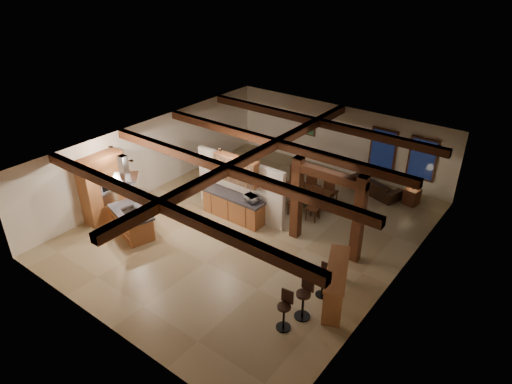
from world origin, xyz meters
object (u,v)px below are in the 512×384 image
sofa (375,185)px  kitchen_island (132,222)px  dining_table (305,198)px  bar_counter (336,278)px

sofa → kitchen_island: bearing=73.0°
kitchen_island → dining_table: size_ratio=1.06×
dining_table → sofa: 3.09m
sofa → bar_counter: bearing=122.6°
kitchen_island → sofa: 9.42m
kitchen_island → bar_counter: size_ratio=0.91×
kitchen_island → dining_table: kitchen_island is taller
dining_table → sofa: (1.67, 2.60, -0.02)m
dining_table → bar_counter: 5.30m
kitchen_island → dining_table: bearing=54.9°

